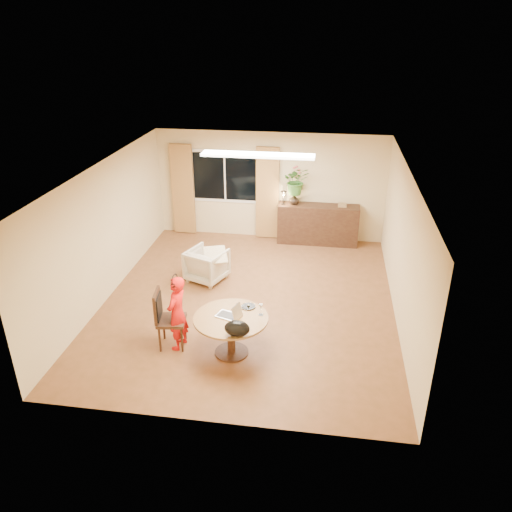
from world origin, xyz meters
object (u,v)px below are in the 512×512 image
(dining_chair, at_px, (171,319))
(sideboard, at_px, (318,224))
(armchair, at_px, (207,265))
(child, at_px, (177,313))
(dining_table, at_px, (231,325))

(dining_chair, distance_m, sideboard, 5.12)
(armchair, relative_size, sideboard, 0.39)
(dining_chair, distance_m, child, 0.18)
(child, relative_size, armchair, 1.73)
(dining_table, relative_size, child, 0.92)
(child, bearing_deg, armchair, -166.83)
(dining_chair, distance_m, armchair, 2.37)
(sideboard, bearing_deg, dining_chair, -115.63)
(dining_table, xyz_separation_m, child, (-0.89, 0.05, 0.11))
(dining_table, bearing_deg, armchair, 112.11)
(dining_table, distance_m, sideboard, 4.85)
(sideboard, bearing_deg, dining_table, -104.48)
(dining_table, relative_size, dining_chair, 1.17)
(sideboard, bearing_deg, child, -114.40)
(child, xyz_separation_m, sideboard, (2.10, 4.64, -0.17))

